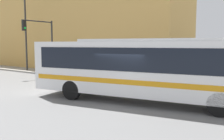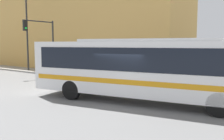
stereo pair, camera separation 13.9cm
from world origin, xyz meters
The scene contains 10 objects.
ground_plane centered at (0.00, 0.00, 0.00)m, with size 120.00×120.00×0.00m, color slate.
sidewalk centered at (5.76, 20.00, 0.08)m, with size 2.53×70.00×0.16m.
building_facade centered at (10.03, 16.50, 5.41)m, with size 6.00×31.00×10.81m.
city_bus centered at (0.54, -0.78, 1.87)m, with size 4.85×12.73×3.23m.
fire_hydrant centered at (5.10, 2.05, 0.53)m, with size 0.23×0.31×0.75m.
traffic_light_pole centered at (4.09, 12.13, 3.60)m, with size 3.28×0.35×4.98m.
parking_meter centered at (5.10, 8.82, 1.07)m, with size 0.14×0.14×1.35m.
street_lamp centered at (4.97, 16.42, 5.12)m, with size 3.07×0.28×8.39m.
pedestrian_near_corner centered at (6.00, 3.27, 0.97)m, with size 0.34×0.34×1.60m.
pedestrian_mid_block centered at (6.19, 12.37, 1.02)m, with size 0.34×0.34×1.69m.
Camera 2 is at (-10.46, -6.89, 2.99)m, focal length 40.00 mm.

